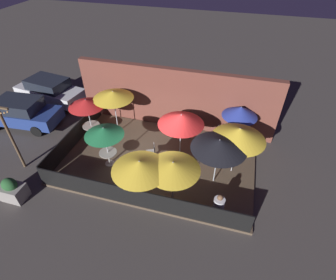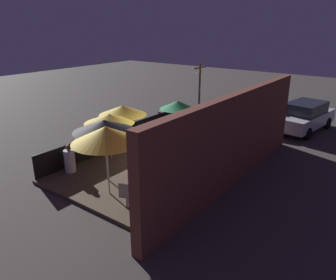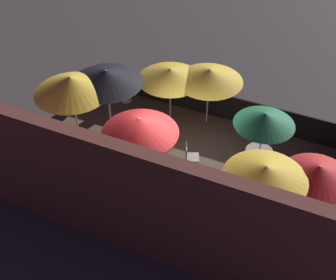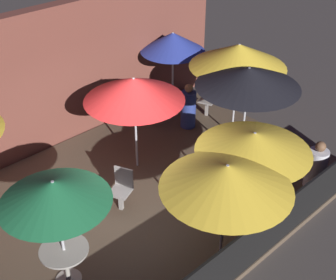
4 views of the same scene
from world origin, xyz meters
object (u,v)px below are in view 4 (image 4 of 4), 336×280
(patio_umbrella_1, at_px, (54,192))
(patron_0, at_px, (188,108))
(patio_umbrella_2, at_px, (173,42))
(patio_umbrella_5, at_px, (254,142))
(patio_umbrella_3, at_px, (134,89))
(dining_table_1, at_px, (65,256))
(patio_umbrella_4, at_px, (248,77))
(patio_umbrella_7, at_px, (238,56))
(patron_1, at_px, (316,167))
(patio_chair_2, at_px, (208,98))
(patio_chair_1, at_px, (154,104))
(patio_chair_0, at_px, (122,188))
(patio_umbrella_6, at_px, (227,177))

(patio_umbrella_1, xyz_separation_m, patron_0, (5.10, 2.15, -1.38))
(patio_umbrella_2, bearing_deg, patio_umbrella_5, -116.77)
(patio_umbrella_3, relative_size, dining_table_1, 2.71)
(patio_umbrella_2, distance_m, patio_umbrella_4, 3.05)
(patio_umbrella_7, distance_m, patron_1, 3.06)
(patio_chair_2, bearing_deg, patron_1, 59.18)
(patio_umbrella_4, relative_size, patio_chair_1, 2.57)
(patio_umbrella_4, distance_m, patio_chair_0, 3.50)
(patio_chair_0, xyz_separation_m, patio_chair_1, (2.81, 2.15, 0.01))
(dining_table_1, xyz_separation_m, patio_chair_2, (5.94, 2.22, -0.07))
(patio_umbrella_7, xyz_separation_m, patio_chair_2, (0.34, 1.15, -1.66))
(patio_umbrella_6, bearing_deg, patio_chair_0, 98.40)
(patio_umbrella_3, relative_size, patio_umbrella_5, 1.04)
(patio_umbrella_1, xyz_separation_m, patio_umbrella_6, (2.19, -1.49, -0.04))
(patron_1, bearing_deg, patio_umbrella_7, -112.20)
(patio_umbrella_3, bearing_deg, patio_umbrella_1, -150.11)
(patio_chair_1, bearing_deg, patio_chair_0, 4.87)
(patio_umbrella_6, distance_m, patio_umbrella_7, 4.28)
(patio_umbrella_5, bearing_deg, patio_umbrella_1, 161.60)
(dining_table_1, bearing_deg, patio_umbrella_1, 153.43)
(patio_umbrella_1, relative_size, patio_chair_0, 2.33)
(patio_chair_0, bearing_deg, patio_umbrella_7, 159.91)
(patio_umbrella_4, distance_m, patio_umbrella_6, 3.21)
(patio_chair_1, height_order, patio_chair_2, patio_chair_1)
(patio_umbrella_7, bearing_deg, patron_1, -97.30)
(patio_umbrella_2, bearing_deg, patio_umbrella_3, -149.95)
(patio_umbrella_4, xyz_separation_m, patio_umbrella_7, (0.71, 0.85, 0.03))
(patio_umbrella_3, xyz_separation_m, patio_chair_2, (2.94, 0.50, -1.46))
(patio_umbrella_7, xyz_separation_m, patron_1, (-0.33, -2.55, -1.66))
(patio_umbrella_1, height_order, patio_chair_1, patio_umbrella_1)
(patio_umbrella_6, xyz_separation_m, patio_umbrella_7, (3.40, 2.57, 0.28))
(patio_umbrella_4, bearing_deg, patio_umbrella_6, -147.40)
(patio_chair_0, height_order, patio_chair_1, patio_chair_1)
(patio_umbrella_7, bearing_deg, patio_umbrella_5, -135.29)
(patio_umbrella_4, distance_m, patio_chair_2, 2.78)
(patron_0, bearing_deg, patio_chair_1, -50.14)
(dining_table_1, distance_m, patron_1, 5.47)
(patio_chair_1, bearing_deg, dining_table_1, 0.00)
(patron_1, bearing_deg, patio_umbrella_3, -69.45)
(patio_chair_2, relative_size, patron_1, 0.81)
(patio_chair_2, bearing_deg, patio_chair_0, -1.62)
(dining_table_1, distance_m, patio_chair_2, 6.34)
(patio_umbrella_5, relative_size, patron_1, 1.88)
(patio_umbrella_3, height_order, dining_table_1, patio_umbrella_3)
(patio_umbrella_3, bearing_deg, patio_umbrella_5, -82.51)
(patio_chair_2, xyz_separation_m, patron_0, (-0.84, -0.07, 0.04))
(patron_0, xyz_separation_m, patron_1, (0.17, -3.62, -0.05))
(patio_umbrella_1, bearing_deg, dining_table_1, -26.57)
(patron_0, bearing_deg, dining_table_1, 34.43)
(patio_chair_0, bearing_deg, patio_chair_2, 174.92)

